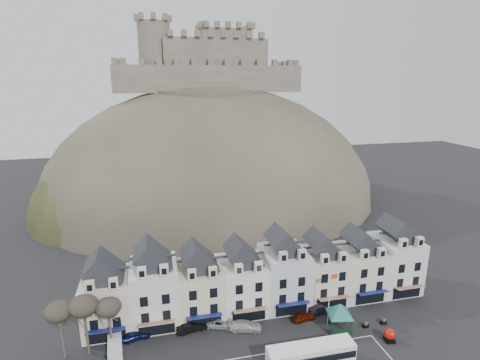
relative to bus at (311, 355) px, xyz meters
name	(u,v)px	position (x,y,z in m)	size (l,w,h in m)	color
townhouse_terrace	(264,275)	(-1.86, 14.52, 3.53)	(54.40, 9.35, 11.80)	beige
castle_hill	(216,202)	(-0.76, 67.50, -1.66)	(100.00, 76.00, 68.00)	#3C382F
castle	(207,62)	(-1.50, 74.48, 38.42)	(50.20, 22.20, 22.00)	brown
tree_left_far	(59,312)	(-31.01, 9.05, 5.13)	(3.61, 3.61, 8.24)	#3C3326
tree_left_mid	(83,306)	(-28.01, 9.05, 5.47)	(3.78, 3.78, 8.64)	#3C3326
tree_left_near	(108,308)	(-25.01, 9.05, 4.78)	(3.43, 3.43, 7.84)	#3C3326
bus	(311,355)	(0.00, 0.00, 0.00)	(11.38, 2.74, 3.21)	#262628
bus_shelter	(340,310)	(7.02, 5.87, 1.58)	(6.67, 6.67, 4.32)	black
red_buoy	(390,335)	(12.77, 1.95, -0.78)	(1.57, 1.57, 1.94)	black
flagpole	(330,296)	(6.09, 7.39, 3.11)	(1.23, 0.26, 8.54)	silver
white_van	(115,348)	(-24.54, 8.05, -0.83)	(2.14, 4.26, 1.88)	silver
planter_west	(366,325)	(11.19, 5.44, -1.33)	(0.94, 0.65, 0.93)	black
planter_east	(384,321)	(14.25, 5.55, -1.32)	(0.96, 0.66, 0.94)	black
car_navy	(135,335)	(-22.01, 10.55, -1.07)	(1.65, 4.10, 1.40)	#0A1336
car_black	(192,326)	(-14.04, 10.55, -1.02)	(1.59, 4.55, 1.50)	black
car_silver	(220,323)	(-9.81, 10.55, -1.15)	(2.08, 4.43, 1.25)	#AAADB2
car_white	(245,326)	(-6.41, 8.95, -1.07)	(1.98, 4.86, 1.41)	#B8B8B8
car_maroon	(303,317)	(2.79, 9.15, -1.16)	(1.46, 3.62, 1.23)	#531204
car_charcoal	(322,308)	(6.53, 10.40, -1.01)	(1.61, 4.61, 1.52)	black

